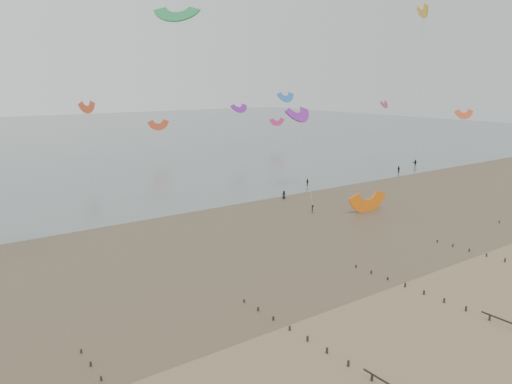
% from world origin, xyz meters
% --- Properties ---
extents(ground, '(500.00, 500.00, 0.00)m').
position_xyz_m(ground, '(0.00, 0.00, 0.00)').
color(ground, brown).
rests_on(ground, ground).
extents(sea_and_shore, '(500.00, 665.00, 0.03)m').
position_xyz_m(sea_and_shore, '(-4.08, 34.40, 0.01)').
color(sea_and_shore, '#475654').
rests_on(sea_and_shore, ground).
extents(kitesurfers, '(145.16, 22.51, 1.87)m').
position_xyz_m(kitesurfers, '(43.94, 51.92, 0.87)').
color(kitesurfers, black).
rests_on(kitesurfers, ground).
extents(grounded_kite, '(8.04, 6.50, 4.19)m').
position_xyz_m(grounded_kite, '(27.64, 30.96, 0.00)').
color(grounded_kite, orange).
rests_on(grounded_kite, ground).
extents(kites_airborne, '(250.91, 103.35, 43.29)m').
position_xyz_m(kites_airborne, '(-13.78, 89.15, 23.14)').
color(kites_airborne, '#162CC9').
rests_on(kites_airborne, ground).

